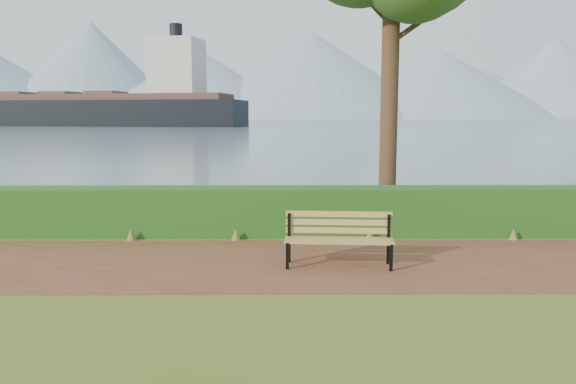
{
  "coord_description": "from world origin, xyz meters",
  "views": [
    {
      "loc": [
        -0.13,
        -8.99,
        2.5
      ],
      "look_at": [
        -0.06,
        1.2,
        1.1
      ],
      "focal_mm": 35.0,
      "sensor_mm": 36.0,
      "label": 1
    }
  ],
  "objects": [
    {
      "name": "ground",
      "position": [
        0.0,
        0.0,
        0.0
      ],
      "size": [
        140.0,
        140.0,
        0.0
      ],
      "primitive_type": "plane",
      "color": "#4E5D1A",
      "rests_on": "ground"
    },
    {
      "name": "path",
      "position": [
        0.0,
        0.3,
        0.01
      ],
      "size": [
        40.0,
        3.4,
        0.01
      ],
      "primitive_type": "cube",
      "color": "#532B1C",
      "rests_on": "ground"
    },
    {
      "name": "hedge",
      "position": [
        0.0,
        2.6,
        0.5
      ],
      "size": [
        32.0,
        0.85,
        1.0
      ],
      "primitive_type": "cube",
      "color": "#174513",
      "rests_on": "ground"
    },
    {
      "name": "water",
      "position": [
        0.0,
        260.0,
        0.01
      ],
      "size": [
        700.0,
        510.0,
        0.0
      ],
      "primitive_type": "cube",
      "color": "slate",
      "rests_on": "ground"
    },
    {
      "name": "mountains",
      "position": [
        -9.17,
        406.05,
        27.7
      ],
      "size": [
        585.0,
        190.0,
        70.0
      ],
      "color": "#7991A2",
      "rests_on": "ground"
    },
    {
      "name": "bench",
      "position": [
        0.78,
        0.15,
        0.52
      ],
      "size": [
        1.82,
        0.66,
        0.9
      ],
      "rotation": [
        0.0,
        0.0,
        -0.07
      ],
      "color": "black",
      "rests_on": "ground"
    },
    {
      "name": "cargo_ship",
      "position": [
        -45.49,
        119.55,
        3.6
      ],
      "size": [
        80.44,
        27.85,
        24.14
      ],
      "rotation": [
        0.0,
        0.0,
        -0.2
      ],
      "color": "black",
      "rests_on": "ground"
    }
  ]
}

